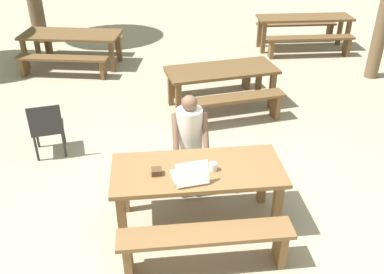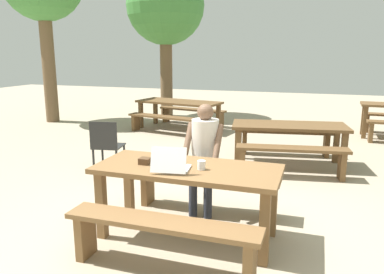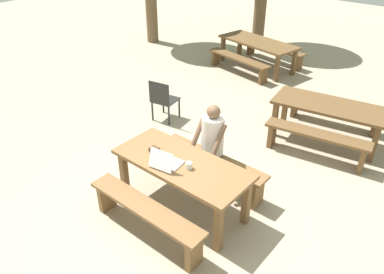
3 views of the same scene
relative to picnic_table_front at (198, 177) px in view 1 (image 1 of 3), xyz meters
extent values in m
plane|color=tan|center=(0.00, 0.00, -0.65)|extent=(30.00, 30.00, 0.00)
cube|color=brown|center=(0.00, 0.00, 0.09)|extent=(1.86, 0.80, 0.05)
cube|color=brown|center=(-0.83, -0.30, -0.29)|extent=(0.09, 0.09, 0.71)
cube|color=brown|center=(0.83, -0.30, -0.29)|extent=(0.09, 0.09, 0.71)
cube|color=brown|center=(-0.83, 0.30, -0.29)|extent=(0.09, 0.09, 0.71)
cube|color=brown|center=(0.83, 0.30, -0.29)|extent=(0.09, 0.09, 0.71)
cube|color=brown|center=(0.00, -0.69, -0.19)|extent=(1.75, 0.30, 0.05)
cube|color=brown|center=(-0.77, -0.69, -0.43)|extent=(0.08, 0.24, 0.43)
cube|color=brown|center=(0.77, -0.69, -0.43)|extent=(0.08, 0.24, 0.43)
cube|color=brown|center=(0.00, 0.69, -0.19)|extent=(1.75, 0.30, 0.05)
cube|color=brown|center=(-0.77, 0.69, -0.43)|extent=(0.08, 0.24, 0.43)
cube|color=brown|center=(0.77, 0.69, -0.43)|extent=(0.08, 0.24, 0.43)
cube|color=white|center=(-0.11, -0.12, 0.12)|extent=(0.37, 0.30, 0.02)
cube|color=white|center=(-0.09, -0.29, 0.25)|extent=(0.35, 0.14, 0.24)
cube|color=#0F1933|center=(-0.09, -0.28, 0.26)|extent=(0.32, 0.12, 0.22)
cube|color=#4C331E|center=(-0.44, -0.06, 0.15)|extent=(0.11, 0.10, 0.07)
cylinder|color=white|center=(0.16, -0.05, 0.16)|extent=(0.08, 0.08, 0.09)
cylinder|color=#333847|center=(-0.11, 0.51, -0.41)|extent=(0.10, 0.10, 0.48)
cylinder|color=#333847|center=(0.07, 0.51, -0.41)|extent=(0.10, 0.10, 0.48)
cube|color=#333847|center=(-0.02, 0.60, -0.13)|extent=(0.28, 0.28, 0.12)
cylinder|color=silver|center=(-0.02, 0.69, 0.20)|extent=(0.32, 0.32, 0.57)
cylinder|color=brown|center=(-0.20, 0.59, 0.24)|extent=(0.07, 0.32, 0.41)
cylinder|color=brown|center=(0.16, 0.59, 0.24)|extent=(0.07, 0.32, 0.41)
sphere|color=brown|center=(-0.02, 0.69, 0.57)|extent=(0.19, 0.19, 0.19)
cube|color=#262626|center=(-1.95, 1.75, -0.24)|extent=(0.51, 0.51, 0.02)
cube|color=#262626|center=(-1.91, 1.54, -0.02)|extent=(0.44, 0.10, 0.42)
cylinder|color=#262626|center=(-1.79, 1.97, -0.45)|extent=(0.04, 0.04, 0.40)
cylinder|color=#262626|center=(-2.17, 1.90, -0.45)|extent=(0.04, 0.04, 0.40)
cylinder|color=#262626|center=(-1.73, 1.59, -0.45)|extent=(0.04, 0.04, 0.40)
cylinder|color=#262626|center=(-2.10, 1.53, -0.45)|extent=(0.04, 0.04, 0.40)
cube|color=brown|center=(3.21, 5.82, 0.10)|extent=(2.20, 0.71, 0.05)
cube|color=brown|center=(2.21, 5.62, -0.29)|extent=(0.09, 0.09, 0.72)
cube|color=brown|center=(4.20, 5.56, -0.29)|extent=(0.09, 0.09, 0.72)
cube|color=brown|center=(2.23, 6.07, -0.29)|extent=(0.09, 0.09, 0.72)
cube|color=brown|center=(4.21, 6.02, -0.29)|extent=(0.09, 0.09, 0.72)
cube|color=brown|center=(3.20, 5.26, -0.20)|extent=(1.97, 0.35, 0.05)
cube|color=brown|center=(2.31, 5.28, -0.44)|extent=(0.09, 0.24, 0.42)
cube|color=brown|center=(4.08, 5.24, -0.44)|extent=(0.09, 0.24, 0.42)
cube|color=brown|center=(3.23, 6.37, -0.20)|extent=(1.97, 0.35, 0.05)
cube|color=brown|center=(2.34, 6.40, -0.44)|extent=(0.09, 0.24, 0.42)
cube|color=brown|center=(4.11, 6.35, -0.44)|extent=(0.09, 0.24, 0.42)
cube|color=brown|center=(0.77, 2.97, 0.04)|extent=(1.97, 1.07, 0.05)
cube|color=brown|center=(-0.01, 2.55, -0.32)|extent=(0.10, 0.10, 0.66)
cube|color=brown|center=(1.64, 2.82, -0.32)|extent=(0.10, 0.10, 0.66)
cube|color=brown|center=(-0.10, 3.12, -0.32)|extent=(0.10, 0.10, 0.66)
cube|color=brown|center=(1.55, 3.39, -0.32)|extent=(0.10, 0.10, 0.66)
cube|color=brown|center=(0.88, 2.33, -0.19)|extent=(1.71, 0.57, 0.05)
cube|color=brown|center=(0.14, 2.21, -0.43)|extent=(0.12, 0.25, 0.43)
cube|color=brown|center=(1.61, 2.45, -0.43)|extent=(0.12, 0.25, 0.43)
cube|color=brown|center=(0.67, 3.61, -0.19)|extent=(1.71, 0.57, 0.05)
cube|color=brown|center=(-0.07, 3.49, -0.43)|extent=(0.12, 0.25, 0.43)
cube|color=brown|center=(1.40, 3.73, -0.43)|extent=(0.12, 0.25, 0.43)
cube|color=brown|center=(-2.07, 5.31, 0.03)|extent=(2.19, 1.22, 0.05)
cube|color=brown|center=(-3.04, 5.17, -0.32)|extent=(0.11, 0.11, 0.65)
cube|color=brown|center=(-1.21, 4.82, -0.32)|extent=(0.11, 0.11, 0.65)
cube|color=brown|center=(-2.92, 5.80, -0.32)|extent=(0.11, 0.11, 0.65)
cube|color=brown|center=(-1.09, 5.45, -0.32)|extent=(0.11, 0.11, 0.65)
cube|color=brown|center=(-2.19, 4.64, -0.24)|extent=(1.88, 0.65, 0.05)
cube|color=brown|center=(-3.01, 4.80, -0.46)|extent=(0.12, 0.25, 0.38)
cube|color=brown|center=(-1.38, 4.49, -0.46)|extent=(0.12, 0.25, 0.38)
cube|color=brown|center=(-1.94, 5.97, -0.24)|extent=(1.88, 0.65, 0.05)
cube|color=brown|center=(-2.75, 6.13, -0.46)|extent=(0.12, 0.25, 0.38)
cube|color=brown|center=(-1.12, 5.82, -0.46)|extent=(0.12, 0.25, 0.38)
camera|label=1|loc=(-0.47, -3.73, 2.74)|focal=39.71mm
camera|label=2|loc=(1.21, -3.48, 1.25)|focal=35.70mm
camera|label=3|loc=(2.65, -2.97, 2.92)|focal=35.13mm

